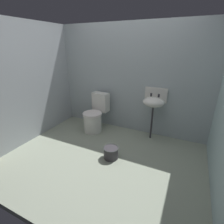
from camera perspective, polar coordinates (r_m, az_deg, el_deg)
The scene contains 6 objects.
ground_plane at distance 2.94m, azimuth -2.45°, elevation -15.44°, with size 3.50×2.65×0.08m, color gray.
wall_back at distance 3.48m, azimuth 6.45°, elevation 10.67°, with size 3.50×0.10×2.14m, color #9FAAAF.
wall_left at distance 3.53m, azimuth -25.90°, elevation 8.78°, with size 0.10×2.45×2.14m, color #9CA3A9.
toilet_near_wall at distance 3.62m, azimuth -5.74°, elevation -1.32°, with size 0.46×0.64×0.78m.
sink at distance 3.23m, azimuth 14.02°, elevation 3.44°, with size 0.42×0.35×0.99m.
bucket at distance 2.82m, azimuth -0.38°, elevation -13.53°, with size 0.25×0.25×0.20m.
Camera 1 is at (1.11, -2.05, 1.74)m, focal length 27.00 mm.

